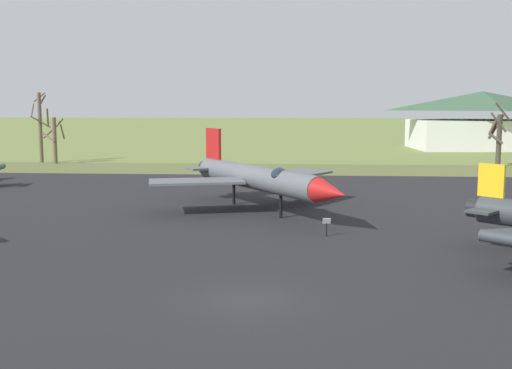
# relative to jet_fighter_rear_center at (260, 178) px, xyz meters

# --- Properties ---
(ground_plane) EXTENTS (600.00, 600.00, 0.00)m
(ground_plane) POSITION_rel_jet_fighter_rear_center_xyz_m (0.82, -19.34, -2.42)
(ground_plane) COLOR olive
(asphalt_apron) EXTENTS (91.62, 51.70, 0.05)m
(asphalt_apron) POSITION_rel_jet_fighter_rear_center_xyz_m (0.82, -3.83, -2.40)
(asphalt_apron) COLOR black
(asphalt_apron) RESTS_ON ground
(grass_verge_strip) EXTENTS (151.62, 12.00, 0.06)m
(grass_verge_strip) POSITION_rel_jet_fighter_rear_center_xyz_m (0.82, 28.02, -2.39)
(grass_verge_strip) COLOR #596234
(grass_verge_strip) RESTS_ON ground
(jet_fighter_rear_center) EXTENTS (13.65, 15.51, 5.60)m
(jet_fighter_rear_center) POSITION_rel_jet_fighter_rear_center_xyz_m (0.00, 0.00, 0.00)
(jet_fighter_rear_center) COLOR #565B60
(jet_fighter_rear_center) RESTS_ON ground
(info_placard_rear_center) EXTENTS (0.47, 0.23, 1.10)m
(info_placard_rear_center) POSITION_rel_jet_fighter_rear_center_xyz_m (4.30, -7.65, -1.77)
(info_placard_rear_center) COLOR black
(info_placard_rear_center) RESTS_ON ground
(bare_tree_far_left) EXTENTS (2.71, 2.92, 8.93)m
(bare_tree_far_left) POSITION_rel_jet_fighter_rear_center_xyz_m (-30.12, 34.01, 2.37)
(bare_tree_far_left) COLOR brown
(bare_tree_far_left) RESTS_ON ground
(bare_tree_left_of_center) EXTENTS (2.66, 2.84, 5.80)m
(bare_tree_left_of_center) POSITION_rel_jet_fighter_rear_center_xyz_m (-27.84, 32.76, 0.73)
(bare_tree_left_of_center) COLOR brown
(bare_tree_left_of_center) RESTS_ON ground
(bare_tree_center) EXTENTS (2.26, 2.65, 7.64)m
(bare_tree_center) POSITION_rel_jet_fighter_rear_center_xyz_m (26.39, 33.57, 1.24)
(bare_tree_center) COLOR #42382D
(bare_tree_center) RESTS_ON ground
(visitor_building) EXTENTS (24.07, 16.19, 9.52)m
(visitor_building) POSITION_rel_jet_fighter_rear_center_xyz_m (32.76, 63.01, 2.30)
(visitor_building) COLOR silver
(visitor_building) RESTS_ON ground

